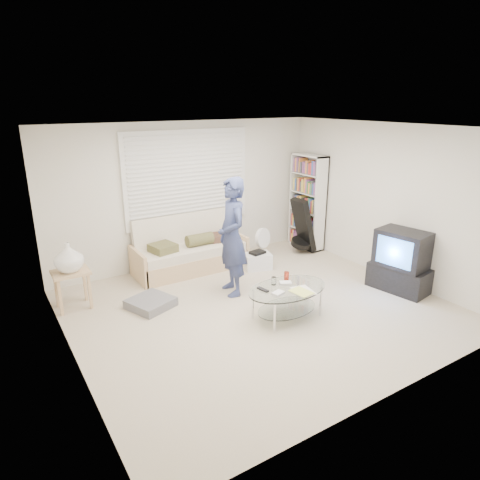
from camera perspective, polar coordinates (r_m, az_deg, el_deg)
ground at (r=6.18m, az=2.59°, el=-9.10°), size 5.00×5.00×0.00m
room_shell at (r=6.01m, az=0.20°, el=6.66°), size 5.02×4.52×2.51m
window_blinds at (r=7.51m, az=-6.92°, el=8.26°), size 2.32×0.08×1.62m
futon_sofa at (r=7.46m, az=-6.73°, el=-1.66°), size 1.94×0.78×0.95m
grey_floor_pillow at (r=6.32m, az=-11.82°, el=-8.21°), size 0.71×0.71×0.13m
side_table at (r=6.36m, az=-21.85°, el=-2.52°), size 0.49×0.40×0.98m
bookshelf at (r=8.51m, az=8.96°, el=5.02°), size 0.29×0.78×1.84m
guitar_case at (r=8.26m, az=8.38°, el=1.43°), size 0.43×0.40×1.05m
floor_fan at (r=7.83m, az=2.98°, el=-0.18°), size 0.39×0.25×0.62m
storage_bin at (r=7.51m, az=2.33°, el=-2.76°), size 0.53×0.43×0.32m
tv_unit at (r=7.02m, az=20.62°, el=-2.72°), size 0.61×0.95×0.96m
coffee_table at (r=5.83m, az=6.29°, el=-7.14°), size 1.20×0.79×0.56m
standing_person at (r=6.33m, az=-1.06°, el=0.38°), size 0.54×0.72×1.79m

